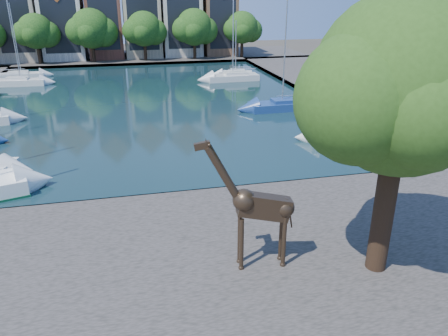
{
  "coord_description": "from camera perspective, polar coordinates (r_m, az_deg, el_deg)",
  "views": [
    {
      "loc": [
        -1.82,
        -22.11,
        10.88
      ],
      "look_at": [
        2.82,
        -2.0,
        2.47
      ],
      "focal_mm": 35.0,
      "sensor_mm": 36.0,
      "label": 1
    }
  ],
  "objects": [
    {
      "name": "ground",
      "position": [
        24.71,
        -7.45,
        -4.16
      ],
      "size": [
        160.0,
        160.0,
        0.0
      ],
      "primitive_type": "plane",
      "color": "#38332B",
      "rests_on": "ground"
    },
    {
      "name": "far_tree_east",
      "position": [
        73.8,
        -3.83,
        17.74
      ],
      "size": [
        7.54,
        5.8,
        7.84
      ],
      "color": "#332114",
      "rests_on": "far_quay"
    },
    {
      "name": "right_quay",
      "position": [
        54.4,
        17.12,
        9.93
      ],
      "size": [
        14.0,
        52.0,
        0.5
      ],
      "primitive_type": "cube",
      "color": "#4F4845",
      "rests_on": "ground"
    },
    {
      "name": "sailboat_right_b",
      "position": [
        43.27,
        7.61,
        8.31
      ],
      "size": [
        6.42,
        2.34,
        11.57
      ],
      "color": "navy",
      "rests_on": "water_basin"
    },
    {
      "name": "sailboat_right_d",
      "position": [
        60.84,
        1.51,
        12.41
      ],
      "size": [
        4.69,
        2.63,
        7.22
      ],
      "color": "white",
      "rests_on": "water_basin"
    },
    {
      "name": "water_basin",
      "position": [
        47.41,
        -10.56,
        8.57
      ],
      "size": [
        38.0,
        50.0,
        0.08
      ],
      "primitive_type": "cube",
      "color": "black",
      "rests_on": "ground"
    },
    {
      "name": "far_tree_mid_west",
      "position": [
        72.94,
        -16.9,
        16.88
      ],
      "size": [
        7.8,
        6.0,
        8.0
      ],
      "color": "#332114",
      "rests_on": "far_quay"
    },
    {
      "name": "townhouse_center",
      "position": [
        78.17,
        -15.5,
        19.58
      ],
      "size": [
        5.44,
        9.18,
        16.93
      ],
      "color": "brown",
      "rests_on": "far_quay"
    },
    {
      "name": "far_tree_far_east",
      "position": [
        75.51,
        2.46,
        17.74
      ],
      "size": [
        6.76,
        5.2,
        7.36
      ],
      "color": "#332114",
      "rests_on": "far_quay"
    },
    {
      "name": "far_tree_west",
      "position": [
        73.84,
        -23.31,
        15.95
      ],
      "size": [
        6.76,
        5.2,
        7.36
      ],
      "color": "#332114",
      "rests_on": "far_quay"
    },
    {
      "name": "townhouse_east_end",
      "position": [
        79.98,
        -0.89,
        19.46
      ],
      "size": [
        5.44,
        9.18,
        14.43
      ],
      "color": "brown",
      "rests_on": "far_quay"
    },
    {
      "name": "sailboat_right_a",
      "position": [
        34.8,
        16.65,
        4.02
      ],
      "size": [
        6.67,
        4.23,
        10.23
      ],
      "color": "silver",
      "rests_on": "water_basin"
    },
    {
      "name": "townhouse_west_inner",
      "position": [
        78.66,
        -20.38,
        18.31
      ],
      "size": [
        6.43,
        9.18,
        15.15
      ],
      "color": "silver",
      "rests_on": "far_quay"
    },
    {
      "name": "sailboat_left_d",
      "position": [
        59.94,
        -25.01,
        10.32
      ],
      "size": [
        5.77,
        2.31,
        10.73
      ],
      "color": "silver",
      "rests_on": "water_basin"
    },
    {
      "name": "townhouse_east_mid",
      "position": [
        78.83,
        -5.81,
        20.04
      ],
      "size": [
        6.43,
        9.18,
        16.65
      ],
      "color": "beige",
      "rests_on": "far_quay"
    },
    {
      "name": "townhouse_west_mid",
      "position": [
        79.61,
        -25.34,
        18.28
      ],
      "size": [
        5.94,
        9.18,
        16.79
      ],
      "color": "#B6A48C",
      "rests_on": "far_quay"
    },
    {
      "name": "far_quay",
      "position": [
        78.86,
        -11.9,
        13.96
      ],
      "size": [
        60.0,
        16.0,
        0.5
      ],
      "primitive_type": "cube",
      "color": "#4F4845",
      "rests_on": "ground"
    },
    {
      "name": "plane_tree",
      "position": [
        16.47,
        22.61,
        9.24
      ],
      "size": [
        8.32,
        6.4,
        10.62
      ],
      "color": "#332114",
      "rests_on": "near_quay"
    },
    {
      "name": "near_quay",
      "position": [
        18.57,
        -5.14,
        -12.87
      ],
      "size": [
        50.0,
        14.0,
        0.5
      ],
      "primitive_type": "cube",
      "color": "#4F4845",
      "rests_on": "ground"
    },
    {
      "name": "sailboat_left_e",
      "position": [
        65.26,
        -24.95,
        11.06
      ],
      "size": [
        5.8,
        2.42,
        9.4
      ],
      "color": "silver",
      "rests_on": "water_basin"
    },
    {
      "name": "giraffe_statue",
      "position": [
        16.97,
        4.3,
        -5.0
      ],
      "size": [
        3.79,
        0.81,
        5.4
      ],
      "color": "#36281B",
      "rests_on": "near_quay"
    },
    {
      "name": "sailboat_right_c",
      "position": [
        57.48,
        1.16,
        11.93
      ],
      "size": [
        6.64,
        2.51,
        11.15
      ],
      "color": "silver",
      "rests_on": "water_basin"
    },
    {
      "name": "far_tree_mid_east",
      "position": [
        72.94,
        -10.34,
        17.31
      ],
      "size": [
        7.02,
        5.4,
        7.52
      ],
      "color": "#332114",
      "rests_on": "far_quay"
    },
    {
      "name": "townhouse_east_inner",
      "position": [
        78.26,
        -10.81,
        19.5
      ],
      "size": [
        5.94,
        9.18,
        15.79
      ],
      "color": "tan",
      "rests_on": "far_quay"
    }
  ]
}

